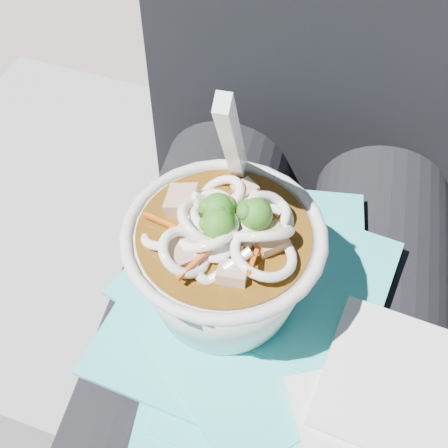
% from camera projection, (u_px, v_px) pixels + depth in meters
% --- Properties ---
extents(stone_ledge, '(1.06, 0.62, 0.48)m').
position_uv_depth(stone_ledge, '(274.00, 371.00, 0.89)').
color(stone_ledge, gray).
rests_on(stone_ledge, ground).
extents(lap, '(0.31, 0.48, 0.14)m').
position_uv_depth(lap, '(268.00, 366.00, 0.55)').
color(lap, black).
rests_on(lap, stone_ledge).
extents(person_body, '(0.34, 0.94, 1.02)m').
position_uv_depth(person_body, '(286.00, 270.00, 0.59)').
color(person_body, black).
rests_on(person_body, ground).
extents(plastic_bag, '(0.26, 0.37, 0.01)m').
position_uv_depth(plastic_bag, '(256.00, 345.00, 0.48)').
color(plastic_bag, '#2DBFBA').
rests_on(plastic_bag, lap).
extents(napkins, '(0.18, 0.20, 0.01)m').
position_uv_depth(napkins, '(405.00, 426.00, 0.43)').
color(napkins, silver).
rests_on(napkins, plastic_bag).
extents(udon_bowl, '(0.15, 0.15, 0.20)m').
position_uv_depth(udon_bowl, '(224.00, 256.00, 0.46)').
color(udon_bowl, silver).
rests_on(udon_bowl, plastic_bag).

